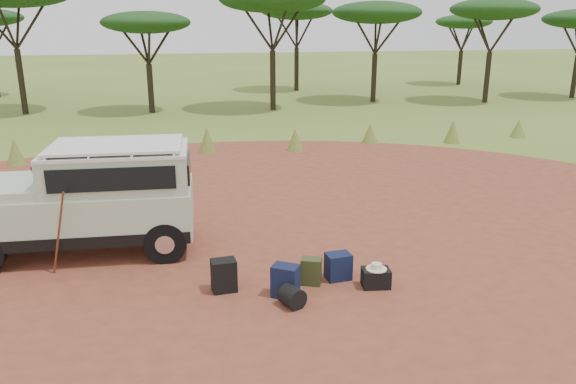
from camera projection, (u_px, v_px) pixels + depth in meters
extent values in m
plane|color=#586E27|center=(242.00, 251.00, 11.08)|extent=(140.00, 140.00, 0.00)
cylinder|color=brown|center=(242.00, 250.00, 11.08)|extent=(23.00, 23.00, 0.01)
cone|color=#586E27|center=(15.00, 152.00, 17.50)|extent=(0.60, 0.60, 0.85)
cone|color=#586E27|center=(117.00, 144.00, 18.97)|extent=(0.60, 0.60, 0.70)
cone|color=#586E27|center=(207.00, 140.00, 19.18)|extent=(0.60, 0.60, 0.90)
cone|color=#586E27|center=(295.00, 140.00, 19.42)|extent=(0.60, 0.60, 0.80)
cone|color=#586E27|center=(370.00, 133.00, 20.69)|extent=(0.60, 0.60, 0.75)
cone|color=#586E27|center=(453.00, 131.00, 20.72)|extent=(0.60, 0.60, 0.85)
cone|color=#586E27|center=(518.00, 128.00, 21.72)|extent=(0.60, 0.60, 0.70)
cylinder|color=#2D2319|center=(21.00, 82.00, 26.77)|extent=(0.28, 0.28, 3.06)
cylinder|color=#2D2319|center=(151.00, 89.00, 27.34)|extent=(0.28, 0.28, 2.34)
ellipsoid|color=#133413|center=(146.00, 22.00, 26.44)|extent=(4.20, 4.20, 1.05)
cylinder|color=#2D2319|center=(273.00, 81.00, 28.10)|extent=(0.28, 0.28, 2.93)
cylinder|color=#2D2319|center=(374.00, 78.00, 30.94)|extent=(0.28, 0.28, 2.61)
ellipsoid|color=#133413|center=(377.00, 12.00, 29.93)|extent=(4.80, 4.80, 1.20)
cylinder|color=#2D2319|center=(487.00, 78.00, 30.74)|extent=(0.28, 0.28, 2.70)
ellipsoid|color=#133413|center=(494.00, 9.00, 29.69)|extent=(4.60, 4.60, 1.15)
cylinder|color=#2D2319|center=(575.00, 77.00, 32.55)|extent=(0.28, 0.28, 2.43)
cylinder|color=#2D2319|center=(296.00, 69.00, 35.93)|extent=(0.28, 0.28, 2.70)
ellipsoid|color=#133413|center=(297.00, 11.00, 34.88)|extent=(4.50, 4.50, 1.12)
cylinder|color=#2D2319|center=(460.00, 68.00, 39.34)|extent=(0.28, 0.28, 2.34)
ellipsoid|color=#133413|center=(464.00, 22.00, 38.43)|extent=(3.80, 3.80, 0.95)
cube|color=#A9BFA3|center=(82.00, 211.00, 10.81)|extent=(4.32, 1.99, 0.89)
cube|color=black|center=(83.00, 227.00, 10.91)|extent=(4.24, 2.02, 0.23)
cube|color=#A9BFA3|center=(118.00, 169.00, 10.68)|extent=(2.72, 1.82, 0.70)
cube|color=silver|center=(117.00, 150.00, 10.57)|extent=(2.72, 1.86, 0.06)
cube|color=silver|center=(116.00, 145.00, 10.55)|extent=(2.50, 1.74, 0.05)
cube|color=#A9BFA3|center=(4.00, 187.00, 10.46)|extent=(1.66, 1.72, 0.19)
cube|color=black|center=(47.00, 170.00, 10.49)|extent=(0.24, 1.43, 0.49)
cube|color=black|center=(112.00, 180.00, 9.87)|extent=(2.22, 0.17, 0.42)
cube|color=black|center=(124.00, 157.00, 11.48)|extent=(2.22, 0.17, 0.42)
cube|color=black|center=(189.00, 167.00, 10.88)|extent=(0.13, 1.39, 0.39)
cylinder|color=black|center=(62.00, 165.00, 11.31)|extent=(0.08, 0.08, 0.77)
cylinder|color=black|center=(10.00, 223.00, 11.42)|extent=(0.80, 0.31, 0.79)
cylinder|color=black|center=(165.00, 242.00, 10.46)|extent=(0.80, 0.31, 0.79)
cylinder|color=black|center=(169.00, 216.00, 11.89)|extent=(0.80, 0.31, 0.79)
cylinder|color=maroon|center=(59.00, 234.00, 9.82)|extent=(0.39, 0.18, 1.56)
cube|color=black|center=(224.00, 276.00, 9.36)|extent=(0.43, 0.33, 0.56)
cube|color=#131C3D|center=(285.00, 281.00, 9.16)|extent=(0.51, 0.48, 0.55)
cube|color=#34401D|center=(311.00, 271.00, 9.61)|extent=(0.41, 0.36, 0.47)
cube|color=#131C3D|center=(338.00, 266.00, 9.80)|extent=(0.45, 0.36, 0.48)
cube|color=black|center=(376.00, 278.00, 9.53)|extent=(0.51, 0.39, 0.33)
cylinder|color=black|center=(292.00, 297.00, 8.87)|extent=(0.45, 0.45, 0.34)
cylinder|color=beige|center=(376.00, 269.00, 9.48)|extent=(0.35, 0.35, 0.01)
cylinder|color=beige|center=(376.00, 266.00, 9.46)|extent=(0.18, 0.18, 0.09)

